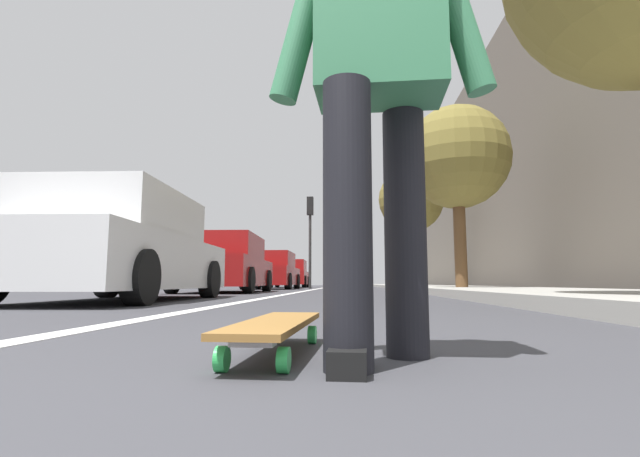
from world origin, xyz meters
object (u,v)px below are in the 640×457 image
Objects in this scene: parked_car_near at (120,249)px; parked_car_far at (272,272)px; traffic_light at (310,225)px; street_tree_mid at (457,158)px; skater_person at (378,63)px; skateboard at (276,327)px; parked_car_mid at (225,265)px; parked_car_end at (290,274)px; street_tree_far at (411,200)px.

parked_car_far is at bearing 0.08° from parked_car_near.
parked_car_far reaches higher than parked_car_near.
parked_car_far is 2.95m from traffic_light.
street_tree_mid reaches higher than parked_car_near.
parked_car_far is (12.04, 0.02, 0.00)m from parked_car_near.
traffic_light reaches higher than skater_person.
parked_car_far reaches higher than skateboard.
parked_car_mid is 8.37m from traffic_light.
parked_car_end is at bearing 8.36° from skater_person.
parked_car_near is (4.59, 3.23, -0.24)m from skater_person.
skater_person is 5.62m from parked_car_near.
parked_car_near is 0.79× the size of street_tree_far.
skateboard is 0.52× the size of skater_person.
skateboard is 0.20× the size of parked_car_far.
parked_car_near is 18.78m from parked_car_end.
street_tree_mid is (-13.13, -6.10, 2.74)m from parked_car_end.
skater_person reaches higher than parked_car_near.
parked_car_end is at bearing 55.85° from street_tree_far.
parked_car_end is at bearing 7.58° from skateboard.
parked_car_far is 7.26m from street_tree_far.
parked_car_end is (6.74, 0.19, 0.01)m from parked_car_far.
parked_car_near is 12.04m from parked_car_far.
parked_car_near is 8.62m from street_tree_mid.
skater_person is 10.77m from parked_car_mid.
traffic_light reaches higher than parked_car_far.
parked_car_mid reaches higher than skateboard.
street_tree_mid is (0.01, -6.03, 2.75)m from parked_car_mid.
skateboard is at bearing 66.69° from skater_person.
parked_car_mid is (5.64, 0.13, 0.00)m from parked_car_near.
street_tree_far is (1.04, -4.53, 1.23)m from traffic_light.
street_tree_far is (14.64, -5.90, 3.31)m from parked_car_near.
parked_car_near is at bearing -179.38° from parked_car_end.
parked_car_near is 1.03× the size of parked_car_far.
parked_car_end is 0.85× the size of street_tree_far.
parked_car_near is at bearing -178.63° from parked_car_mid.
street_tree_far reaches higher than parked_car_end.
skateboard is at bearing -175.18° from traffic_light.
street_tree_mid is at bearing -16.62° from skateboard.
skateboard is at bearing -170.00° from parked_car_far.
traffic_light is (-5.18, -1.57, 2.07)m from parked_car_end.
traffic_light is at bearing 5.86° from skater_person.
traffic_light is at bearing 102.88° from street_tree_far.
parked_car_mid and parked_car_far have the same top height.
street_tree_mid is at bearing -89.88° from parked_car_mid.
street_tree_mid reaches higher than parked_car_far.
parked_car_end is at bearing 0.62° from parked_car_near.
skater_person is at bearing 165.40° from street_tree_mid.
parked_car_mid is 11.33m from street_tree_far.
street_tree_mid reaches higher than skateboard.
parked_car_mid is (10.22, 3.37, -0.24)m from skater_person.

